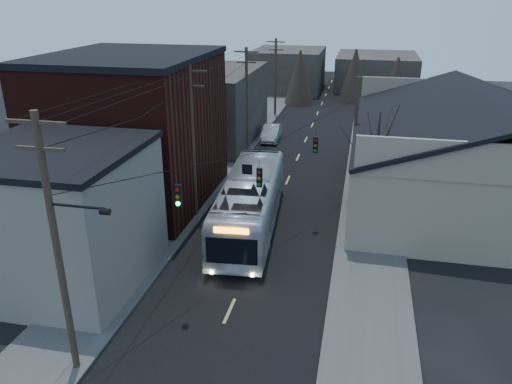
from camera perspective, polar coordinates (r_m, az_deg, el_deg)
road_surface at (r=43.73m, az=4.46°, el=3.17°), size 9.00×110.00×0.02m
sidewalk_left at (r=44.99m, az=-3.78°, el=3.80°), size 4.00×110.00×0.12m
sidewalk_right at (r=43.39m, az=12.99°, el=2.58°), size 4.00×110.00×0.12m
building_clapboard at (r=26.86m, az=-21.52°, el=-2.83°), size 8.00×8.00×7.00m
building_brick at (r=35.83m, az=-13.81°, el=6.69°), size 10.00×12.00×10.00m
building_left_far at (r=50.48m, az=-5.33°, el=9.82°), size 9.00×14.00×7.00m
warehouse at (r=38.56m, az=22.99°, el=3.05°), size 16.16×20.60×7.73m
building_far_left at (r=77.70m, az=3.75°, el=13.77°), size 10.00×12.00×6.00m
building_far_right at (r=81.89m, az=13.56°, el=13.30°), size 12.00×14.00×5.00m
bare_tree at (r=32.79m, az=13.47°, el=2.75°), size 0.40×0.40×7.20m
utility_lines at (r=37.34m, az=-1.38°, el=7.86°), size 11.24×45.28×10.50m
bus at (r=31.12m, az=-0.71°, el=-1.19°), size 4.12×13.31×3.65m
parked_car at (r=50.72m, az=1.76°, el=6.77°), size 1.81×4.67×1.52m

